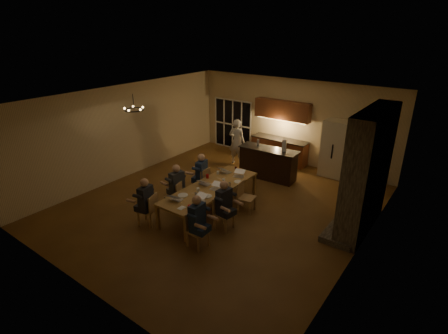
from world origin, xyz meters
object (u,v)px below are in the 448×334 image
person_left_far (202,175)px  can_silver (196,195)px  standing_person (237,142)px  bar_blender (284,146)px  can_cola (236,169)px  mug_mid (224,181)px  chair_right_near (198,230)px  person_left_mid (177,187)px  laptop_e (226,169)px  plate_far (238,182)px  refrigerator (336,149)px  laptop_f (239,173)px  person_right_mid (224,205)px  laptop_c (205,180)px  laptop_a (177,196)px  plate_left (183,195)px  can_right (230,184)px  redcup_near (189,207)px  redcup_mid (207,176)px  chair_right_mid (224,214)px  bar_bottle (258,143)px  chandelier (134,110)px  person_left_near (146,203)px  person_right_near (197,222)px  bar_island (268,163)px  plate_near (207,196)px  dining_table (210,199)px  laptop_b (199,197)px  mug_front (198,190)px  chair_right_far (247,197)px  chair_left_near (147,209)px  chair_left_far (201,181)px  chair_left_mid (174,195)px  laptop_d (216,186)px  mug_back (218,173)px

person_left_far → can_silver: size_ratio=11.50×
standing_person → bar_blender: (2.17, -0.39, 0.40)m
can_cola → mug_mid: bearing=-77.0°
chair_right_near → person_left_mid: 2.04m
laptop_e → plate_far: size_ratio=1.40×
refrigerator → laptop_f: refrigerator is taller
person_right_mid → laptop_c: (-1.13, 0.61, 0.17)m
laptop_a → plate_left: size_ratio=1.15×
can_right → bar_blender: bearing=84.2°
redcup_near → redcup_mid: same height
chair_right_mid → bar_bottle: size_ratio=3.71×
can_cola → bar_bottle: size_ratio=0.50×
person_left_far → redcup_mid: bearing=51.7°
chandelier → can_silver: bearing=-4.1°
person_left_near → person_right_near: (1.71, 0.06, 0.00)m
person_left_far → redcup_near: 2.29m
refrigerator → can_cola: (-2.04, -3.17, -0.19)m
chandelier → plate_far: bearing=24.8°
bar_island → redcup_mid: bar_island is taller
person_right_near → person_left_mid: size_ratio=1.00×
person_right_near → person_left_mid: same height
can_silver → plate_near: can_silver is taller
can_right → bar_island: bearing=95.6°
standing_person → laptop_c: 3.64m
refrigerator → dining_table: bearing=-112.9°
plate_far → chair_right_mid: bearing=-70.6°
dining_table → laptop_a: bearing=-102.1°
dining_table → person_left_near: person_left_near is taller
laptop_b → mug_front: size_ratio=3.20×
chair_right_far → laptop_b: 1.58m
chair_left_near → laptop_f: (1.14, 2.67, 0.42)m
standing_person → laptop_b: bearing=101.5°
dining_table → can_silver: 0.83m
laptop_f → redcup_near: laptop_f is taller
mug_mid → person_left_mid: bearing=-135.2°
chair_right_far → mug_front: chair_right_far is taller
chair_left_far → plate_near: 1.70m
redcup_near → can_right: bearing=88.7°
person_left_mid → redcup_mid: bearing=164.3°
chair_left_mid → mug_front: 0.88m
chair_right_near → laptop_d: bearing=25.4°
laptop_a → chair_left_mid: bearing=-43.3°
refrigerator → plate_far: refrigerator is taller
laptop_e → redcup_near: size_ratio=2.67×
mug_front → refrigerator: bearing=67.7°
person_left_near → plate_left: person_left_near is taller
person_right_mid → laptop_a: size_ratio=4.31×
chair_right_mid → plate_far: bearing=18.9°
chair_left_far → mug_back: (0.54, 0.20, 0.36)m
laptop_b → plate_left: (-0.56, -0.01, -0.10)m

